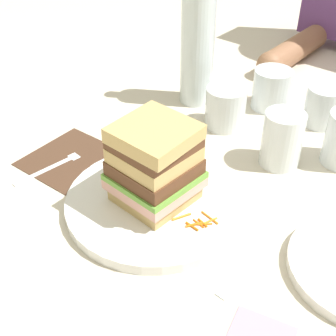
{
  "coord_description": "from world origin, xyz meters",
  "views": [
    {
      "loc": [
        0.38,
        -0.42,
        0.48
      ],
      "look_at": [
        0.02,
        0.01,
        0.06
      ],
      "focal_mm": 49.44,
      "sensor_mm": 36.0,
      "label": 1
    }
  ],
  "objects": [
    {
      "name": "ground_plane",
      "position": [
        0.0,
        0.0,
        0.0
      ],
      "size": [
        3.0,
        3.0,
        0.0
      ],
      "primitive_type": "plane",
      "color": "beige"
    },
    {
      "name": "main_plate",
      "position": [
        0.02,
        -0.02,
        0.01
      ],
      "size": [
        0.28,
        0.28,
        0.02
      ],
      "primitive_type": "cylinder",
      "color": "white",
      "rests_on": "ground_plane"
    },
    {
      "name": "sandwich",
      "position": [
        0.02,
        -0.02,
        0.08
      ],
      "size": [
        0.12,
        0.12,
        0.13
      ],
      "color": "tan",
      "rests_on": "main_plate"
    },
    {
      "name": "carrot_shred_0",
      "position": [
        -0.05,
        0.0,
        0.02
      ],
      "size": [
        0.01,
        0.02,
        0.0
      ],
      "primitive_type": "cylinder",
      "rotation": [
        0.0,
        1.57,
        4.35
      ],
      "color": "orange",
      "rests_on": "main_plate"
    },
    {
      "name": "carrot_shred_1",
      "position": [
        -0.07,
        -0.01,
        0.02
      ],
      "size": [
        0.02,
        0.02,
        0.0
      ],
      "primitive_type": "cylinder",
      "rotation": [
        0.0,
        1.57,
        5.44
      ],
      "color": "orange",
      "rests_on": "main_plate"
    },
    {
      "name": "carrot_shred_2",
      "position": [
        -0.07,
        -0.01,
        0.02
      ],
      "size": [
        0.02,
        0.02,
        0.0
      ],
      "primitive_type": "cylinder",
      "rotation": [
        0.0,
        1.57,
        0.7
      ],
      "color": "orange",
      "rests_on": "main_plate"
    },
    {
      "name": "carrot_shred_3",
      "position": [
        -0.06,
        -0.03,
        0.02
      ],
      "size": [
        0.03,
        0.0,
        0.0
      ],
      "primitive_type": "cylinder",
      "rotation": [
        0.0,
        1.57,
        3.09
      ],
      "color": "orange",
      "rests_on": "main_plate"
    },
    {
      "name": "carrot_shred_4",
      "position": [
        -0.04,
        -0.0,
        0.02
      ],
      "size": [
        0.03,
        0.01,
        0.0
      ],
      "primitive_type": "cylinder",
      "rotation": [
        0.0,
        1.57,
        3.02
      ],
      "color": "orange",
      "rests_on": "main_plate"
    },
    {
      "name": "carrot_shred_5",
      "position": [
        -0.07,
        -0.02,
        0.02
      ],
      "size": [
        0.01,
        0.02,
        0.0
      ],
      "primitive_type": "cylinder",
      "rotation": [
        0.0,
        1.57,
        1.06
      ],
      "color": "orange",
      "rests_on": "main_plate"
    },
    {
      "name": "carrot_shred_6",
      "position": [
        -0.06,
        -0.02,
        0.02
      ],
      "size": [
        0.02,
        0.02,
        0.0
      ],
      "primitive_type": "cylinder",
      "rotation": [
        0.0,
        1.57,
        5.74
      ],
      "color": "orange",
      "rests_on": "main_plate"
    },
    {
      "name": "carrot_shred_7",
      "position": [
        0.11,
        -0.01,
        0.02
      ],
      "size": [
        0.01,
        0.02,
        0.0
      ],
      "primitive_type": "cylinder",
      "rotation": [
        0.0,
        1.57,
        1.21
      ],
      "color": "orange",
      "rests_on": "main_plate"
    },
    {
      "name": "carrot_shred_8",
      "position": [
        0.1,
        -0.03,
        0.02
      ],
      "size": [
        0.02,
        0.01,
        0.0
      ],
      "primitive_type": "cylinder",
      "rotation": [
        0.0,
        1.57,
        6.2
      ],
      "color": "orange",
      "rests_on": "main_plate"
    },
    {
      "name": "carrot_shred_9",
      "position": [
        0.11,
        -0.02,
        0.02
      ],
      "size": [
        0.02,
        0.02,
        0.0
      ],
      "primitive_type": "cylinder",
      "rotation": [
        0.0,
        1.57,
        3.94
      ],
      "color": "orange",
      "rests_on": "main_plate"
    },
    {
      "name": "carrot_shred_10",
      "position": [
        0.08,
        -0.02,
        0.02
      ],
      "size": [
        0.02,
        0.03,
        0.0
      ],
      "primitive_type": "cylinder",
      "rotation": [
        0.0,
        1.57,
        1.14
      ],
      "color": "orange",
      "rests_on": "main_plate"
    },
    {
      "name": "carrot_shred_11",
      "position": [
        0.1,
        -0.02,
        0.02
      ],
      "size": [
        0.02,
        0.01,
        0.0
      ],
      "primitive_type": "cylinder",
      "rotation": [
        0.0,
        1.57,
        2.95
      ],
      "color": "orange",
      "rests_on": "main_plate"
    },
    {
      "name": "carrot_shred_12",
      "position": [
        0.11,
        -0.02,
        0.02
      ],
      "size": [
        0.02,
        0.01,
        0.0
      ],
      "primitive_type": "cylinder",
      "rotation": [
        0.0,
        1.57,
        6.02
      ],
      "color": "orange",
      "rests_on": "main_plate"
    },
    {
      "name": "carrot_shred_13",
      "position": [
        0.1,
        -0.03,
        0.02
      ],
      "size": [
        0.02,
        0.02,
        0.0
      ],
      "primitive_type": "cylinder",
      "rotation": [
        0.0,
        1.57,
        4.17
      ],
      "color": "orange",
      "rests_on": "main_plate"
    },
    {
      "name": "carrot_shred_14",
      "position": [
        0.11,
        -0.0,
        0.02
      ],
      "size": [
        0.03,
        0.01,
        0.0
      ],
      "primitive_type": "cylinder",
      "rotation": [
        0.0,
        1.57,
        2.96
      ],
      "color": "orange",
      "rests_on": "main_plate"
    },
    {
      "name": "napkin_dark",
      "position": [
        -0.18,
        -0.02,
        0.0
      ],
      "size": [
        0.14,
        0.16,
        0.0
      ],
      "primitive_type": "cube",
      "rotation": [
        0.0,
        0.0,
        0.05
      ],
      "color": "#4C3323",
      "rests_on": "ground_plane"
    },
    {
      "name": "fork",
      "position": [
        -0.18,
        -0.04,
        0.0
      ],
      "size": [
        0.03,
        0.17,
        0.0
      ],
      "color": "silver",
      "rests_on": "napkin_dark"
    },
    {
      "name": "knife",
      "position": [
        0.2,
        -0.0,
        0.0
      ],
      "size": [
        0.02,
        0.2,
        0.0
      ],
      "color": "silver",
      "rests_on": "ground_plane"
    },
    {
      "name": "juice_glass",
      "position": [
        0.11,
        0.21,
        0.04
      ],
      "size": [
        0.07,
        0.07,
        0.1
      ],
      "color": "white",
      "rests_on": "ground_plane"
    },
    {
      "name": "water_bottle",
      "position": [
        -0.14,
        0.3,
        0.13
      ],
      "size": [
        0.07,
        0.07,
        0.3
      ],
      "color": "silver",
      "rests_on": "ground_plane"
    },
    {
      "name": "empty_tumbler_1",
      "position": [
        -0.04,
        0.25,
        0.04
      ],
      "size": [
        0.08,
        0.08,
        0.08
      ],
      "primitive_type": "cylinder",
      "color": "silver",
      "rests_on": "ground_plane"
    },
    {
      "name": "empty_tumbler_2",
      "position": [
        0.1,
        0.38,
        0.04
      ],
      "size": [
        0.07,
        0.07,
        0.08
      ],
      "primitive_type": "cylinder",
      "color": "silver",
      "rests_on": "ground_plane"
    },
    {
      "name": "empty_tumbler_3",
      "position": [
        -0.01,
        0.37,
        0.04
      ],
      "size": [
        0.08,
        0.08,
        0.08
      ],
      "primitive_type": "cylinder",
      "color": "silver",
      "rests_on": "ground_plane"
    }
  ]
}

